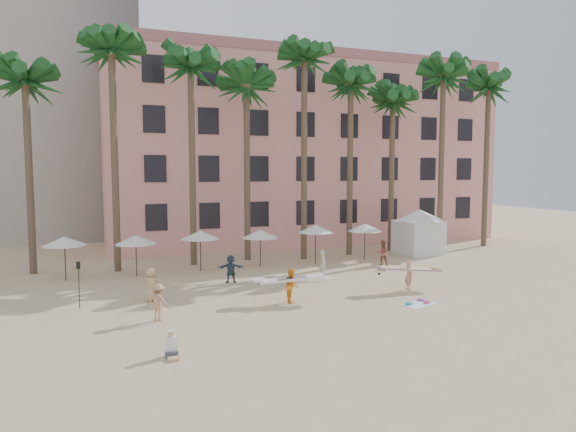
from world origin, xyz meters
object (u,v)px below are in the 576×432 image
at_px(cabana, 418,227).
at_px(carrier_white, 292,284).
at_px(carrier_yellow, 409,272).
at_px(pink_hotel, 296,154).

distance_m(cabana, carrier_white, 17.79).
bearing_deg(carrier_white, cabana, 35.07).
relative_size(cabana, carrier_yellow, 1.31).
xyz_separation_m(pink_hotel, cabana, (5.15, -12.62, -5.93)).
bearing_deg(cabana, pink_hotel, 112.21).
bearing_deg(carrier_white, carrier_yellow, 1.15).
bearing_deg(pink_hotel, carrier_white, -112.33).
xyz_separation_m(cabana, carrier_white, (-14.53, -10.20, -1.16)).
distance_m(pink_hotel, carrier_yellow, 23.89).
bearing_deg(carrier_yellow, carrier_white, -178.85).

